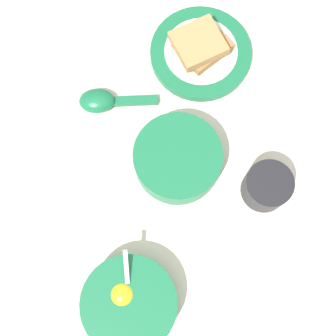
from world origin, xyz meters
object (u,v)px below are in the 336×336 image
toast_plate (201,53)px  toast_sandwich (200,44)px  egg_bowl (130,303)px  drinking_cup (267,186)px  soup_spoon (103,101)px  congee_bowl (178,159)px

toast_plate → toast_sandwich: toast_sandwich is taller
egg_bowl → drinking_cup: egg_bowl is taller
egg_bowl → soup_spoon: (0.15, 0.32, -0.01)m
drinking_cup → soup_spoon: bearing=116.4°
congee_bowl → drinking_cup: drinking_cup is taller
congee_bowl → egg_bowl: bearing=-141.9°
soup_spoon → congee_bowl: 0.18m
congee_bowl → toast_sandwich: bearing=45.0°
toast_plate → drinking_cup: size_ratio=2.38×
egg_bowl → drinking_cup: bearing=5.9°
soup_spoon → congee_bowl: congee_bowl is taller
egg_bowl → toast_sandwich: 0.46m
toast_plate → soup_spoon: 0.20m
toast_plate → drinking_cup: 0.28m
toast_plate → congee_bowl: 0.22m
egg_bowl → toast_plate: egg_bowl is taller
toast_plate → drinking_cup: (-0.06, -0.27, 0.02)m
congee_bowl → soup_spoon: bearing=106.0°
egg_bowl → congee_bowl: 0.25m
egg_bowl → drinking_cup: (0.29, 0.03, 0.01)m
toast_sandwich → congee_bowl: size_ratio=0.68×
toast_sandwich → drinking_cup: size_ratio=1.30×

